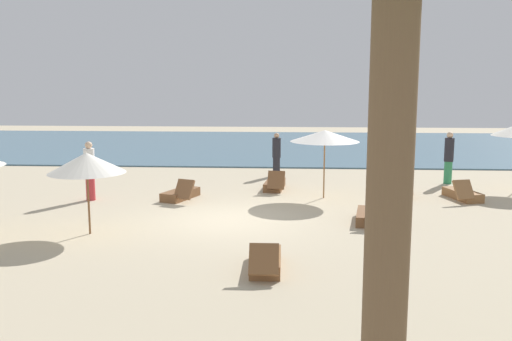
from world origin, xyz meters
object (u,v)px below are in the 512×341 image
object	(u,v)px
lounger_0	(369,216)
lounger_4	(266,261)
lounger_1	(181,194)
person_2	(90,170)
lounger_3	(398,190)
person_1	(277,154)
umbrella_2	(325,136)
lounger_6	(275,184)
person_0	(449,157)
umbrella_1	(87,163)
lounger_2	(463,194)

from	to	relation	value
lounger_0	lounger_4	distance (m)	4.72
lounger_1	person_2	xyz separation A→B (m)	(-2.82, -0.30, 0.78)
lounger_3	person_2	size ratio (longest dim) A/B	0.93
lounger_0	person_2	size ratio (longest dim) A/B	0.93
person_1	umbrella_2	bearing A→B (deg)	-68.27
lounger_1	lounger_6	world-z (taller)	lounger_6
lounger_4	person_0	distance (m)	11.66
lounger_1	person_1	xyz separation A→B (m)	(2.94, 4.56, 0.69)
lounger_6	person_2	size ratio (longest dim) A/B	0.91
umbrella_1	lounger_6	bearing A→B (deg)	53.47
lounger_3	person_1	xyz separation A→B (m)	(-4.11, 3.48, 0.68)
lounger_0	person_2	world-z (taller)	person_2
person_1	lounger_3	bearing A→B (deg)	-40.23
lounger_6	person_2	distance (m)	6.19
umbrella_2	lounger_1	size ratio (longest dim) A/B	1.26
lounger_1	lounger_3	size ratio (longest dim) A/B	1.01
umbrella_2	person_0	distance (m)	5.55
lounger_6	person_0	size ratio (longest dim) A/B	0.89
lounger_1	lounger_3	distance (m)	7.13
lounger_0	lounger_2	distance (m)	4.59
lounger_3	lounger_6	distance (m)	4.16
person_1	person_0	bearing A→B (deg)	-11.56
lounger_0	lounger_6	world-z (taller)	lounger_6
person_0	person_1	bearing A→B (deg)	168.44
lounger_3	lounger_4	size ratio (longest dim) A/B	1.02
lounger_0	lounger_3	xyz separation A→B (m)	(1.45, 3.68, 0.01)
lounger_0	person_0	world-z (taller)	person_0
lounger_2	lounger_1	bearing A→B (deg)	-176.71
lounger_2	umbrella_1	bearing A→B (deg)	-155.90
lounger_0	lounger_3	size ratio (longest dim) A/B	1.01
lounger_1	umbrella_2	bearing A→B (deg)	6.01
umbrella_1	lounger_4	distance (m)	5.31
lounger_6	person_1	bearing A→B (deg)	90.20
lounger_3	umbrella_2	bearing A→B (deg)	-166.31
umbrella_1	umbrella_2	size ratio (longest dim) A/B	0.92
umbrella_2	lounger_6	distance (m)	2.78
lounger_4	lounger_6	distance (m)	8.34
lounger_2	person_1	xyz separation A→B (m)	(-6.03, 4.05, 0.69)
lounger_1	person_2	world-z (taller)	person_2
umbrella_1	person_1	xyz separation A→B (m)	(4.41, 8.72, -0.92)
person_0	person_1	distance (m)	6.44
umbrella_2	umbrella_1	bearing A→B (deg)	-142.46
umbrella_1	lounger_1	world-z (taller)	umbrella_1
lounger_1	lounger_6	bearing A→B (deg)	31.50
person_0	umbrella_2	bearing A→B (deg)	-149.19
lounger_6	person_0	world-z (taller)	person_0
umbrella_2	person_1	size ratio (longest dim) A/B	1.29
lounger_2	lounger_3	size ratio (longest dim) A/B	1.02
lounger_3	lounger_4	xyz separation A→B (m)	(-4.05, -7.62, -0.00)
umbrella_2	person_2	xyz separation A→B (m)	(-7.39, -0.78, -1.06)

